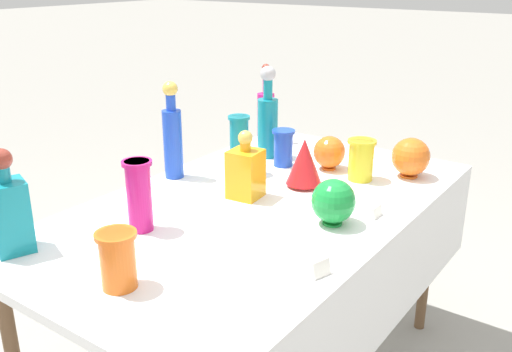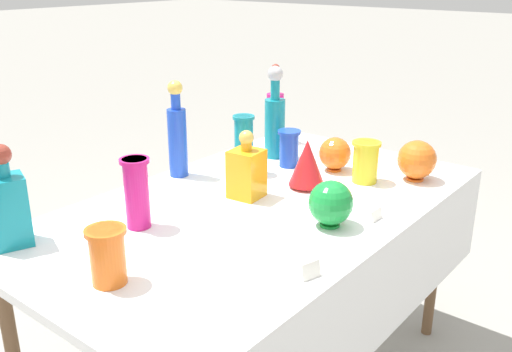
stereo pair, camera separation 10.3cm
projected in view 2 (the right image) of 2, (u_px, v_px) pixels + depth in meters
The scene contains 17 objects.
display_table at pixel (265, 224), 1.95m from camera, with size 1.66×0.97×0.76m.
tall_bottle_0 at pixel (275, 114), 2.60m from camera, with size 0.08×0.08×0.36m.
tall_bottle_1 at pixel (275, 120), 2.38m from camera, with size 0.09×0.09×0.38m.
tall_bottle_2 at pixel (177, 135), 2.16m from camera, with size 0.07×0.07×0.37m.
square_decanter_0 at pixel (247, 171), 1.98m from camera, with size 0.12×0.12×0.24m.
square_decanter_1 at pixel (8, 205), 1.62m from camera, with size 0.13×0.13×0.30m.
slender_vase_0 at pixel (107, 254), 1.43m from camera, with size 0.10×0.10×0.15m.
slender_vase_1 at pixel (244, 143), 2.20m from camera, with size 0.08×0.08×0.23m.
slender_vase_2 at pixel (289, 147), 2.29m from camera, with size 0.09×0.09×0.15m.
slender_vase_3 at pixel (137, 191), 1.74m from camera, with size 0.09×0.09×0.22m.
slender_vase_4 at pixel (366, 160), 2.12m from camera, with size 0.11×0.11×0.16m.
fluted_vase_0 at pixel (307, 163), 2.06m from camera, with size 0.13×0.13×0.18m.
round_bowl_0 at pixel (335, 153), 2.24m from camera, with size 0.13×0.13×0.13m.
round_bowl_1 at pixel (417, 160), 2.14m from camera, with size 0.15×0.15×0.15m.
round_bowl_2 at pixel (331, 203), 1.76m from camera, with size 0.14×0.14×0.15m.
price_tag_left at pixel (311, 270), 1.47m from camera, with size 0.06×0.01×0.05m, color white.
price_tag_center at pixel (376, 215), 1.82m from camera, with size 0.06×0.01×0.04m, color white.
Camera 2 is at (-1.40, -1.13, 1.52)m, focal length 40.00 mm.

